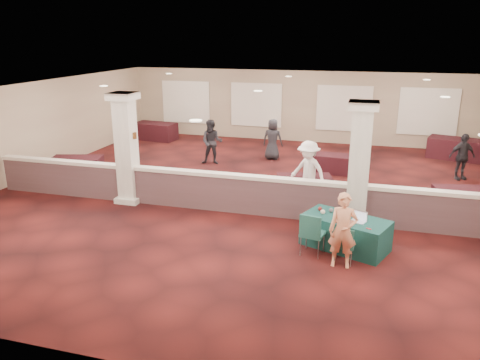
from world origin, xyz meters
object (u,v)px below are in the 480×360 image
(far_table_front_right, at_px, (464,200))
(far_table_back_center, at_px, (333,164))
(near_table, at_px, (345,233))
(far_table_front_left, at_px, (77,167))
(far_table_back_left, at_px, (155,131))
(conf_chair_side, at_px, (312,231))
(attendee_a, at_px, (212,142))
(conf_chair_main, at_px, (344,243))
(woman, at_px, (343,231))
(attendee_d, at_px, (273,139))
(far_table_front_center, at_px, (304,186))
(attendee_b, at_px, (308,171))
(far_table_back_right, at_px, (455,149))
(attendee_c, at_px, (462,157))

(far_table_front_right, bearing_deg, far_table_back_center, 143.22)
(far_table_front_right, bearing_deg, near_table, -132.72)
(far_table_front_left, distance_m, far_table_back_left, 6.20)
(conf_chair_side, relative_size, attendee_a, 0.59)
(conf_chair_main, bearing_deg, conf_chair_side, 166.45)
(far_table_front_right, height_order, attendee_a, attendee_a)
(woman, bearing_deg, near_table, 87.24)
(woman, height_order, attendee_a, attendee_a)
(woman, relative_size, attendee_d, 1.02)
(conf_chair_side, relative_size, far_table_front_center, 0.62)
(far_table_front_left, xyz_separation_m, attendee_b, (8.04, -0.30, 0.56))
(conf_chair_main, height_order, woman, woman)
(near_table, distance_m, far_table_front_left, 9.90)
(conf_chair_main, distance_m, far_table_front_center, 4.37)
(far_table_front_left, distance_m, far_table_back_right, 14.40)
(far_table_back_center, bearing_deg, far_table_back_right, 36.25)
(far_table_back_left, bearing_deg, conf_chair_side, -49.54)
(conf_chair_side, bearing_deg, attendee_a, 134.90)
(far_table_front_left, relative_size, far_table_back_center, 1.06)
(conf_chair_main, height_order, far_table_front_center, conf_chair_main)
(conf_chair_main, relative_size, attendee_c, 0.53)
(far_table_front_left, distance_m, far_table_back_center, 8.98)
(far_table_front_center, xyz_separation_m, far_table_back_center, (0.60, 2.90, -0.00))
(near_table, relative_size, far_table_back_left, 0.98)
(far_table_back_left, bearing_deg, near_table, -45.51)
(woman, height_order, attendee_d, woman)
(near_table, bearing_deg, conf_chair_main, -67.16)
(attendee_d, bearing_deg, conf_chair_main, 114.28)
(far_table_front_left, height_order, far_table_back_left, far_table_back_left)
(far_table_back_center, height_order, attendee_c, attendee_c)
(conf_chair_side, xyz_separation_m, attendee_b, (-0.59, 3.62, 0.31))
(far_table_back_center, bearing_deg, far_table_front_left, -161.16)
(attendee_a, relative_size, attendee_b, 0.94)
(woman, bearing_deg, far_table_back_left, 130.04)
(far_table_back_left, bearing_deg, woman, -48.27)
(attendee_c, bearing_deg, far_table_back_left, 143.38)
(near_table, bearing_deg, attendee_c, 83.90)
(far_table_front_left, relative_size, attendee_a, 1.00)
(attendee_a, distance_m, attendee_c, 8.79)
(far_table_front_left, relative_size, far_table_back_left, 0.87)
(attendee_a, bearing_deg, far_table_front_left, -153.82)
(far_table_front_right, xyz_separation_m, attendee_d, (-6.34, 4.15, 0.47))
(attendee_c, bearing_deg, conf_chair_main, -138.37)
(far_table_back_left, xyz_separation_m, attendee_c, (12.75, -2.94, 0.40))
(far_table_front_center, height_order, attendee_a, attendee_a)
(far_table_front_center, xyz_separation_m, far_table_back_left, (-7.90, 6.20, 0.07))
(conf_chair_side, xyz_separation_m, far_table_front_left, (-8.63, 3.92, -0.25))
(conf_chair_main, relative_size, far_table_front_center, 0.52)
(far_table_back_left, distance_m, attendee_c, 13.10)
(near_table, relative_size, far_table_front_center, 1.18)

